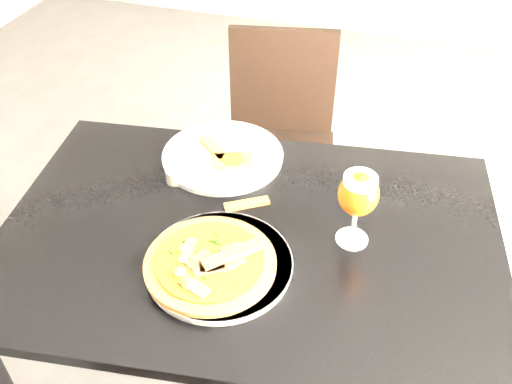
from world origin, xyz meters
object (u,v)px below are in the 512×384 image
(chair_far, at_px, (279,143))
(beer_glass, at_px, (358,195))
(dining_table, at_px, (249,258))
(pizza, at_px, (211,262))

(chair_far, relative_size, beer_glass, 4.51)
(dining_table, xyz_separation_m, pizza, (-0.04, -0.14, 0.12))
(dining_table, bearing_deg, chair_far, 91.69)
(dining_table, relative_size, pizza, 4.40)
(pizza, bearing_deg, chair_far, 95.06)
(pizza, distance_m, beer_glass, 0.36)
(dining_table, xyz_separation_m, chair_far, (-0.12, 0.75, -0.18))
(dining_table, distance_m, beer_glass, 0.34)
(pizza, xyz_separation_m, beer_glass, (0.28, 0.19, 0.11))
(beer_glass, bearing_deg, chair_far, 117.45)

